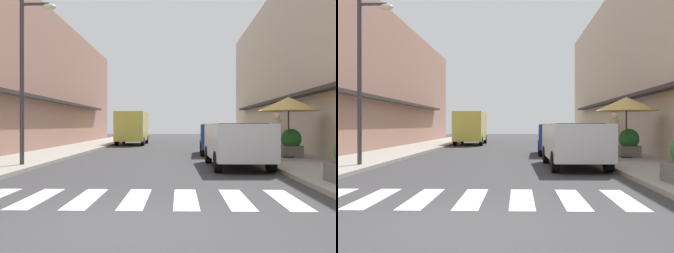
# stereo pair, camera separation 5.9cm
# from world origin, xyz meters

# --- Properties ---
(ground_plane) EXTENTS (86.45, 86.45, 0.00)m
(ground_plane) POSITION_xyz_m (0.00, 15.72, 0.00)
(ground_plane) COLOR #38383A
(sidewalk_left) EXTENTS (2.79, 55.01, 0.12)m
(sidewalk_left) POSITION_xyz_m (-5.18, 15.72, 0.06)
(sidewalk_left) COLOR #9E998E
(sidewalk_left) RESTS_ON ground_plane
(sidewalk_right) EXTENTS (2.79, 55.01, 0.12)m
(sidewalk_right) POSITION_xyz_m (5.18, 15.72, 0.06)
(sidewalk_right) COLOR #9E998E
(sidewalk_right) RESTS_ON ground_plane
(building_row_left) EXTENTS (5.50, 37.37, 8.12)m
(building_row_left) POSITION_xyz_m (-9.07, 16.68, 4.06)
(building_row_left) COLOR #A87A6B
(building_row_left) RESTS_ON ground_plane
(building_row_right) EXTENTS (5.50, 37.37, 9.65)m
(building_row_right) POSITION_xyz_m (9.07, 16.68, 4.82)
(building_row_right) COLOR #C6B299
(building_row_right) RESTS_ON ground_plane
(crosswalk) EXTENTS (6.15, 2.20, 0.01)m
(crosswalk) POSITION_xyz_m (-0.00, 2.17, 0.01)
(crosswalk) COLOR silver
(crosswalk) RESTS_ON ground_plane
(parked_car_near) EXTENTS (1.88, 4.50, 1.47)m
(parked_car_near) POSITION_xyz_m (2.73, 7.95, 0.92)
(parked_car_near) COLOR silver
(parked_car_near) RESTS_ON ground_plane
(parked_car_mid) EXTENTS (1.94, 4.02, 1.47)m
(parked_car_mid) POSITION_xyz_m (2.73, 13.87, 0.92)
(parked_car_mid) COLOR navy
(parked_car_mid) RESTS_ON ground_plane
(delivery_van) EXTENTS (2.04, 5.41, 2.37)m
(delivery_van) POSITION_xyz_m (-2.58, 23.55, 1.41)
(delivery_van) COLOR #D8CC4C
(delivery_van) RESTS_ON ground_plane
(street_lamp) EXTENTS (1.19, 0.28, 5.42)m
(street_lamp) POSITION_xyz_m (-4.16, 7.57, 3.43)
(street_lamp) COLOR #38383D
(street_lamp) RESTS_ON sidewalk_left
(cafe_umbrella) EXTENTS (2.42, 2.42, 2.41)m
(cafe_umbrella) POSITION_xyz_m (5.15, 10.54, 2.24)
(cafe_umbrella) COLOR #262626
(cafe_umbrella) RESTS_ON sidewalk_right
(planter_midblock) EXTENTS (0.80, 0.80, 1.15)m
(planter_midblock) POSITION_xyz_m (5.33, 10.83, 0.68)
(planter_midblock) COLOR slate
(planter_midblock) RESTS_ON sidewalk_right
(planter_far) EXTENTS (1.13, 1.13, 1.41)m
(planter_far) POSITION_xyz_m (5.56, 16.97, 0.80)
(planter_far) COLOR slate
(planter_far) RESTS_ON sidewalk_right
(pedestrian_walking_near) EXTENTS (0.34, 0.34, 1.73)m
(pedestrian_walking_near) POSITION_xyz_m (4.44, 9.51, 1.04)
(pedestrian_walking_near) COLOR #282B33
(pedestrian_walking_near) RESTS_ON sidewalk_right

